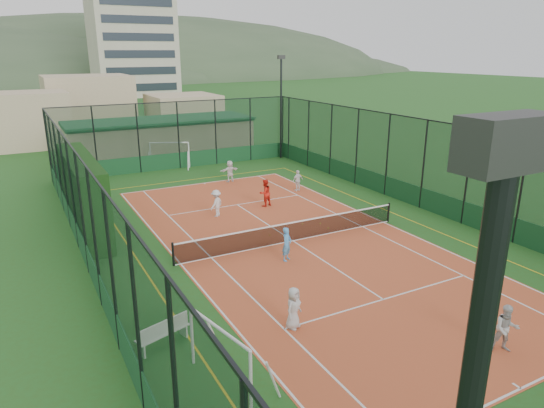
{
  "coord_description": "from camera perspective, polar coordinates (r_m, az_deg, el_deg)",
  "views": [
    {
      "loc": [
        -10.91,
        -18.25,
        8.57
      ],
      "look_at": [
        0.08,
        2.25,
        1.2
      ],
      "focal_mm": 32.0,
      "sensor_mm": 36.0,
      "label": 1
    }
  ],
  "objects": [
    {
      "name": "ground",
      "position": [
        22.92,
        2.49,
        -4.39
      ],
      "size": [
        300.0,
        300.0,
        0.0
      ],
      "primitive_type": "plane",
      "color": "#2A541C",
      "rests_on": "ground"
    },
    {
      "name": "court_slab",
      "position": [
        22.92,
        2.49,
        -4.37
      ],
      "size": [
        11.17,
        23.97,
        0.01
      ],
      "primitive_type": "cube",
      "color": "#C54F2B",
      "rests_on": "ground"
    },
    {
      "name": "tennis_net",
      "position": [
        22.73,
        2.51,
        -3.15
      ],
      "size": [
        11.67,
        0.12,
        1.06
      ],
      "primitive_type": null,
      "color": "black",
      "rests_on": "ground"
    },
    {
      "name": "perimeter_fence",
      "position": [
        22.11,
        2.58,
        1.63
      ],
      "size": [
        18.12,
        34.12,
        5.0
      ],
      "primitive_type": null,
      "color": "#10301E",
      "rests_on": "ground"
    },
    {
      "name": "floodlight_ne",
      "position": [
        40.19,
        1.06,
        11.23
      ],
      "size": [
        0.6,
        0.26,
        8.25
      ],
      "primitive_type": null,
      "color": "black",
      "rests_on": "ground"
    },
    {
      "name": "clubhouse",
      "position": [
        42.29,
        -12.96,
        7.61
      ],
      "size": [
        15.2,
        7.2,
        3.15
      ],
      "primitive_type": null,
      "color": "tan",
      "rests_on": "ground"
    },
    {
      "name": "apartment_tower",
      "position": [
        103.04,
        -16.35,
        20.5
      ],
      "size": [
        15.0,
        12.0,
        30.0
      ],
      "primitive_type": "cube",
      "color": "beige",
      "rests_on": "ground"
    },
    {
      "name": "distant_hills",
      "position": [
        168.82,
        -25.14,
        13.06
      ],
      "size": [
        200.0,
        60.0,
        24.0
      ],
      "primitive_type": null,
      "color": "#384C33",
      "rests_on": "ground"
    },
    {
      "name": "hedge_left",
      "position": [
        25.64,
        -21.33,
        1.15
      ],
      "size": [
        1.27,
        8.43,
        3.69
      ],
      "primitive_type": "cube",
      "color": "black",
      "rests_on": "ground"
    },
    {
      "name": "white_bench",
      "position": [
        15.46,
        -12.76,
        -14.44
      ],
      "size": [
        1.77,
        0.97,
        0.96
      ],
      "primitive_type": null,
      "rotation": [
        0.0,
        0.0,
        0.31
      ],
      "color": "white",
      "rests_on": "ground"
    },
    {
      "name": "futsal_goal_near",
      "position": [
        13.38,
        -6.24,
        -17.52
      ],
      "size": [
        2.88,
        1.38,
        1.79
      ],
      "primitive_type": null,
      "rotation": [
        0.0,
        0.0,
        1.79
      ],
      "color": "white",
      "rests_on": "ground"
    },
    {
      "name": "futsal_goal_far",
      "position": [
        37.92,
        -11.94,
        5.64
      ],
      "size": [
        3.1,
        2.05,
        1.94
      ],
      "primitive_type": null,
      "rotation": [
        0.0,
        0.0,
        -0.43
      ],
      "color": "white",
      "rests_on": "ground"
    },
    {
      "name": "child_near_left",
      "position": [
        15.86,
        2.54,
        -12.12
      ],
      "size": [
        0.82,
        0.73,
        1.41
      ],
      "primitive_type": "imported",
      "rotation": [
        0.0,
        0.0,
        0.52
      ],
      "color": "silver",
      "rests_on": "court_slab"
    },
    {
      "name": "child_near_mid",
      "position": [
        20.61,
        1.75,
        -4.73
      ],
      "size": [
        0.64,
        0.59,
        1.48
      ],
      "primitive_type": "imported",
      "rotation": [
        0.0,
        0.0,
        0.58
      ],
      "color": "#50A1E3",
      "rests_on": "court_slab"
    },
    {
      "name": "child_near_right",
      "position": [
        16.26,
        25.85,
        -13.06
      ],
      "size": [
        0.92,
        0.88,
        1.5
      ],
      "primitive_type": "imported",
      "rotation": [
        0.0,
        0.0,
        -0.6
      ],
      "color": "silver",
      "rests_on": "court_slab"
    },
    {
      "name": "child_far_left",
      "position": [
        26.2,
        -6.57,
        0.09
      ],
      "size": [
        1.09,
        1.0,
        1.47
      ],
      "primitive_type": "imported",
      "rotation": [
        0.0,
        0.0,
        3.77
      ],
      "color": "silver",
      "rests_on": "court_slab"
    },
    {
      "name": "child_far_right",
      "position": [
        30.92,
        3.05,
        2.79
      ],
      "size": [
        0.83,
        0.43,
        1.36
      ],
      "primitive_type": "imported",
      "rotation": [
        0.0,
        0.0,
        3.26
      ],
      "color": "white",
      "rests_on": "court_slab"
    },
    {
      "name": "child_far_back",
      "position": [
        33.18,
        -4.97,
        3.88
      ],
      "size": [
        1.41,
        0.59,
        1.47
      ],
      "primitive_type": "imported",
      "rotation": [
        0.0,
        0.0,
        3.26
      ],
      "color": "white",
      "rests_on": "court_slab"
    },
    {
      "name": "coach",
      "position": [
        27.77,
        -0.83,
        1.33
      ],
      "size": [
        0.88,
        0.75,
        1.58
      ],
      "primitive_type": "imported",
      "rotation": [
        0.0,
        0.0,
        3.37
      ],
      "color": "red",
      "rests_on": "court_slab"
    },
    {
      "name": "tennis_balls",
      "position": [
        24.57,
        3.98,
        -2.77
      ],
      "size": [
        3.15,
        1.2,
        0.07
      ],
      "color": "#CCE033",
      "rests_on": "court_slab"
    }
  ]
}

